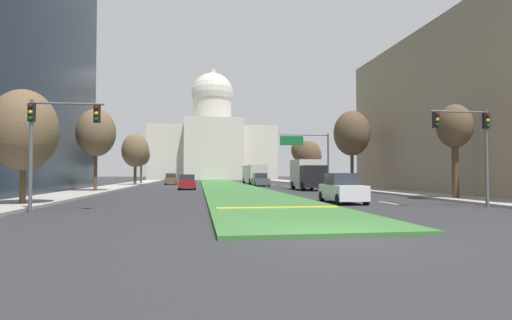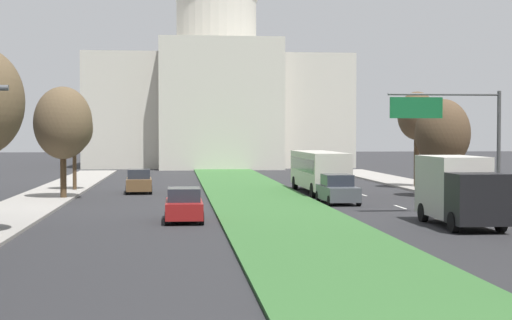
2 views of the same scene
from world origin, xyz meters
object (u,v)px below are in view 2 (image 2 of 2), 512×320
(street_tree_left_far, at_px, (63,123))
(city_bus, at_px, (319,168))
(box_truck_delivery, at_px, (459,190))
(sedan_far_horizon, at_px, (139,182))
(street_tree_right_distant, at_px, (417,117))
(overhead_guide_sign, at_px, (457,126))
(sedan_midblock, at_px, (184,205))
(street_tree_right_far, at_px, (443,134))
(street_tree_left_distant, at_px, (74,129))
(sedan_distant, at_px, (338,190))
(capitol_building, at_px, (217,89))

(street_tree_left_far, bearing_deg, city_bus, 13.30)
(box_truck_delivery, bearing_deg, sedan_far_horizon, 124.82)
(box_truck_delivery, xyz_separation_m, city_bus, (-2.74, 20.97, 0.09))
(street_tree_right_distant, xyz_separation_m, sedan_far_horizon, (-21.26, -2.93, -4.75))
(overhead_guide_sign, relative_size, sedan_far_horizon, 1.56)
(street_tree_left_far, bearing_deg, sedan_midblock, -60.83)
(street_tree_right_far, relative_size, street_tree_left_distant, 1.04)
(street_tree_left_far, relative_size, street_tree_right_distant, 0.97)
(sedan_distant, relative_size, sedan_far_horizon, 1.10)
(capitol_building, height_order, sedan_distant, capitol_building)
(overhead_guide_sign, relative_size, street_tree_right_far, 0.99)
(box_truck_delivery, bearing_deg, street_tree_left_distant, 129.95)
(capitol_building, distance_m, street_tree_left_far, 54.19)
(sedan_midblock, distance_m, sedan_far_horizon, 19.29)
(city_bus, bearing_deg, street_tree_left_far, -166.70)
(overhead_guide_sign, bearing_deg, box_truck_delivery, -108.46)
(street_tree_left_far, distance_m, sedan_midblock, 16.08)
(street_tree_left_far, relative_size, street_tree_left_distant, 1.14)
(sedan_far_horizon, bearing_deg, box_truck_delivery, -55.18)
(capitol_building, relative_size, street_tree_right_distant, 4.41)
(street_tree_right_far, bearing_deg, box_truck_delivery, -106.25)
(box_truck_delivery, bearing_deg, capitol_building, 96.23)
(city_bus, bearing_deg, street_tree_right_far, -28.79)
(sedan_far_horizon, bearing_deg, sedan_distant, -38.59)
(sedan_midblock, height_order, city_bus, city_bus)
(street_tree_right_distant, bearing_deg, city_bus, -152.96)
(city_bus, bearing_deg, sedan_midblock, -118.98)
(capitol_building, relative_size, sedan_distant, 7.23)
(sedan_far_horizon, distance_m, box_truck_delivery, 27.25)
(overhead_guide_sign, bearing_deg, sedan_far_horizon, 135.16)
(street_tree_left_far, relative_size, sedan_far_horizon, 1.74)
(street_tree_right_distant, distance_m, box_truck_delivery, 26.21)
(street_tree_right_distant, bearing_deg, sedan_far_horizon, -172.16)
(overhead_guide_sign, distance_m, box_truck_delivery, 6.22)
(sedan_far_horizon, bearing_deg, city_bus, -6.18)
(sedan_midblock, height_order, box_truck_delivery, box_truck_delivery)
(overhead_guide_sign, distance_m, sedan_distant, 9.55)
(overhead_guide_sign, distance_m, street_tree_left_far, 24.77)
(street_tree_right_distant, relative_size, box_truck_delivery, 1.17)
(overhead_guide_sign, bearing_deg, sedan_distant, 123.72)
(city_bus, bearing_deg, box_truck_delivery, -82.54)
(street_tree_left_distant, bearing_deg, box_truck_delivery, -50.05)
(overhead_guide_sign, xyz_separation_m, box_truck_delivery, (-1.73, -5.17, -2.99))
(street_tree_right_far, relative_size, city_bus, 0.60)
(street_tree_left_distant, xyz_separation_m, sedan_far_horizon, (4.75, -1.88, -3.82))
(street_tree_left_distant, distance_m, sedan_far_horizon, 6.38)
(street_tree_right_far, xyz_separation_m, box_truck_delivery, (-4.89, -16.77, -2.56))
(street_tree_left_distant, distance_m, sedan_midblock, 22.66)
(street_tree_right_distant, relative_size, sedan_far_horizon, 1.80)
(sedan_far_horizon, height_order, city_bus, city_bus)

